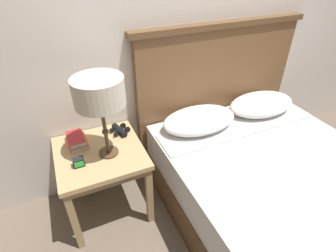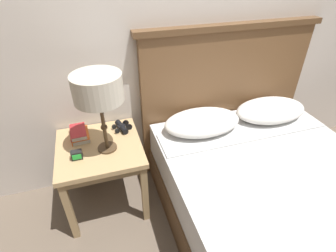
{
  "view_description": "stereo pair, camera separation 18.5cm",
  "coord_description": "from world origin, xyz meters",
  "px_view_note": "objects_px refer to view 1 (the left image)",
  "views": [
    {
      "loc": [
        -0.73,
        -0.65,
        1.7
      ],
      "look_at": [
        -0.1,
        0.74,
        0.66
      ],
      "focal_mm": 28.0,
      "sensor_mm": 36.0,
      "label": 1
    },
    {
      "loc": [
        -0.56,
        -0.72,
        1.7
      ],
      "look_at": [
        -0.1,
        0.74,
        0.66
      ],
      "focal_mm": 28.0,
      "sensor_mm": 36.0,
      "label": 2
    }
  ],
  "objects_px": {
    "nightstand": "(101,159)",
    "binoculars_pair": "(120,130)",
    "book_stacked_on_top": "(75,138)",
    "book_on_nightstand": "(77,142)",
    "bed": "(270,181)",
    "table_lamp": "(99,93)",
    "alarm_clock": "(79,162)"
  },
  "relations": [
    {
      "from": "nightstand",
      "to": "binoculars_pair",
      "type": "bearing_deg",
      "value": 39.23
    },
    {
      "from": "nightstand",
      "to": "book_stacked_on_top",
      "type": "relative_size",
      "value": 2.99
    },
    {
      "from": "book_on_nightstand",
      "to": "book_stacked_on_top",
      "type": "xyz_separation_m",
      "value": [
        -0.01,
        0.0,
        0.03
      ]
    },
    {
      "from": "binoculars_pair",
      "to": "bed",
      "type": "bearing_deg",
      "value": -36.74
    },
    {
      "from": "nightstand",
      "to": "table_lamp",
      "type": "relative_size",
      "value": 1.07
    },
    {
      "from": "book_on_nightstand",
      "to": "alarm_clock",
      "type": "height_order",
      "value": "alarm_clock"
    },
    {
      "from": "nightstand",
      "to": "book_on_nightstand",
      "type": "relative_size",
      "value": 2.87
    },
    {
      "from": "nightstand",
      "to": "bed",
      "type": "bearing_deg",
      "value": -25.56
    },
    {
      "from": "table_lamp",
      "to": "alarm_clock",
      "type": "relative_size",
      "value": 7.76
    },
    {
      "from": "nightstand",
      "to": "bed",
      "type": "relative_size",
      "value": 0.33
    },
    {
      "from": "book_on_nightstand",
      "to": "book_stacked_on_top",
      "type": "bearing_deg",
      "value": 166.45
    },
    {
      "from": "bed",
      "to": "book_on_nightstand",
      "type": "bearing_deg",
      "value": 151.27
    },
    {
      "from": "book_on_nightstand",
      "to": "nightstand",
      "type": "bearing_deg",
      "value": -49.66
    },
    {
      "from": "book_on_nightstand",
      "to": "book_stacked_on_top",
      "type": "height_order",
      "value": "book_stacked_on_top"
    },
    {
      "from": "alarm_clock",
      "to": "book_stacked_on_top",
      "type": "bearing_deg",
      "value": 86.38
    },
    {
      "from": "nightstand",
      "to": "alarm_clock",
      "type": "xyz_separation_m",
      "value": [
        -0.14,
        -0.1,
        0.11
      ]
    },
    {
      "from": "nightstand",
      "to": "book_stacked_on_top",
      "type": "distance_m",
      "value": 0.23
    },
    {
      "from": "nightstand",
      "to": "table_lamp",
      "type": "distance_m",
      "value": 0.53
    },
    {
      "from": "book_on_nightstand",
      "to": "binoculars_pair",
      "type": "height_order",
      "value": "binoculars_pair"
    },
    {
      "from": "book_on_nightstand",
      "to": "alarm_clock",
      "type": "xyz_separation_m",
      "value": [
        -0.02,
        -0.24,
        0.01
      ]
    },
    {
      "from": "bed",
      "to": "book_stacked_on_top",
      "type": "bearing_deg",
      "value": 151.35
    },
    {
      "from": "book_stacked_on_top",
      "to": "alarm_clock",
      "type": "bearing_deg",
      "value": -93.62
    },
    {
      "from": "binoculars_pair",
      "to": "alarm_clock",
      "type": "xyz_separation_m",
      "value": [
        -0.33,
        -0.25,
        0.01
      ]
    },
    {
      "from": "book_on_nightstand",
      "to": "binoculars_pair",
      "type": "xyz_separation_m",
      "value": [
        0.31,
        0.01,
        0.01
      ]
    },
    {
      "from": "nightstand",
      "to": "alarm_clock",
      "type": "relative_size",
      "value": 8.29
    },
    {
      "from": "book_stacked_on_top",
      "to": "binoculars_pair",
      "type": "distance_m",
      "value": 0.32
    },
    {
      "from": "nightstand",
      "to": "book_on_nightstand",
      "type": "bearing_deg",
      "value": 130.34
    },
    {
      "from": "table_lamp",
      "to": "nightstand",
      "type": "bearing_deg",
      "value": 138.56
    },
    {
      "from": "alarm_clock",
      "to": "nightstand",
      "type": "bearing_deg",
      "value": 33.54
    },
    {
      "from": "table_lamp",
      "to": "binoculars_pair",
      "type": "bearing_deg",
      "value": 56.79
    },
    {
      "from": "table_lamp",
      "to": "book_stacked_on_top",
      "type": "bearing_deg",
      "value": 133.57
    },
    {
      "from": "nightstand",
      "to": "binoculars_pair",
      "type": "distance_m",
      "value": 0.26
    }
  ]
}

